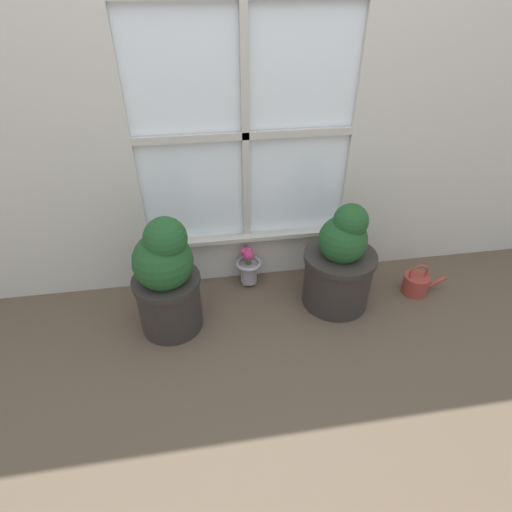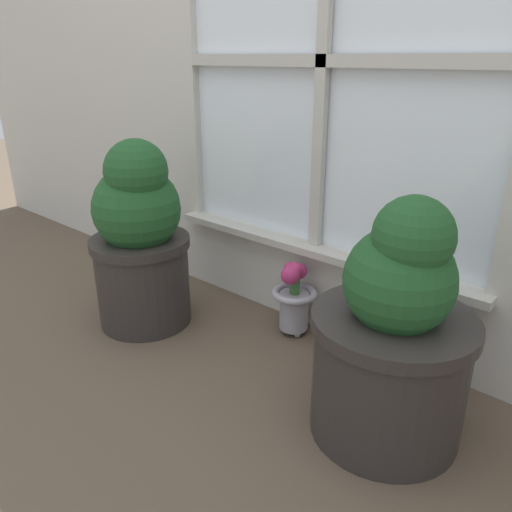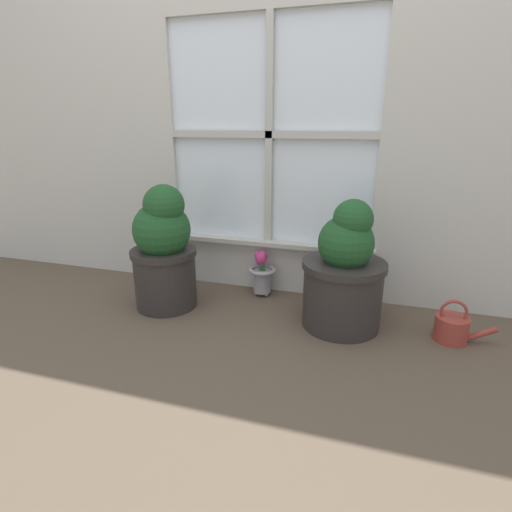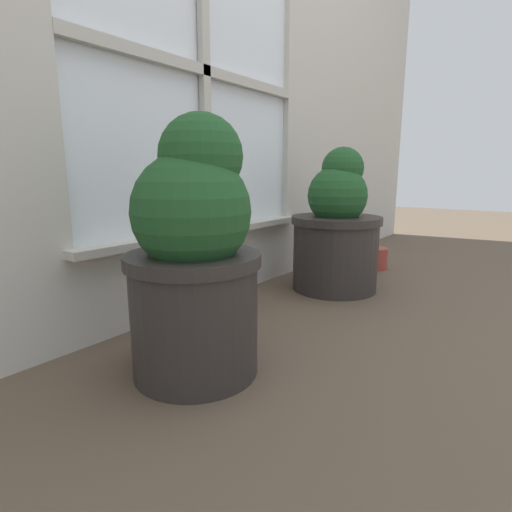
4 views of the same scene
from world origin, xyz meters
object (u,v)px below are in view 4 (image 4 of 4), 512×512
(potted_plant_left, at_px, (194,256))
(watering_can, at_px, (374,257))
(potted_plant_right, at_px, (336,231))
(flower_vase, at_px, (227,272))

(potted_plant_left, bearing_deg, watering_can, 2.03)
(potted_plant_left, height_order, watering_can, potted_plant_left)
(potted_plant_left, xyz_separation_m, watering_can, (1.35, 0.05, -0.24))
(potted_plant_right, xyz_separation_m, flower_vase, (-0.45, 0.22, -0.12))
(flower_vase, relative_size, watering_can, 1.00)
(potted_plant_left, height_order, flower_vase, potted_plant_left)
(watering_can, bearing_deg, flower_vase, 166.37)
(potted_plant_right, relative_size, watering_can, 2.38)
(potted_plant_left, bearing_deg, potted_plant_right, 3.07)
(flower_vase, bearing_deg, potted_plant_left, -147.74)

